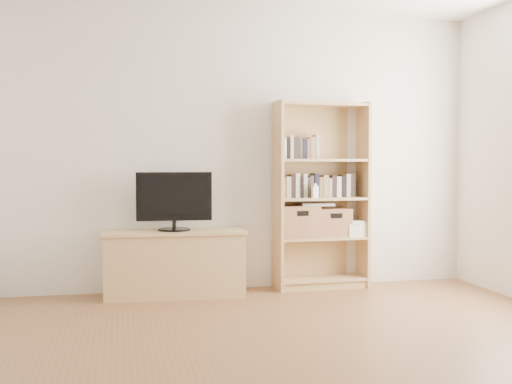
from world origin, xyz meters
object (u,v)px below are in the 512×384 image
object	(u,v)px
tv_stand	(175,264)
baby_monitor	(315,192)
television	(174,201)
bookshelf	(321,195)
laptop	(317,204)
basket_right	(332,222)
basket_left	(298,221)

from	to	relation	value
tv_stand	baby_monitor	bearing A→B (deg)	0.74
television	baby_monitor	xyz separation A→B (m)	(1.30, -0.03, 0.07)
tv_stand	baby_monitor	distance (m)	1.44
bookshelf	laptop	world-z (taller)	bookshelf
bookshelf	laptop	xyz separation A→B (m)	(-0.05, -0.01, -0.08)
tv_stand	baby_monitor	xyz separation A→B (m)	(1.30, -0.03, 0.64)
tv_stand	television	bearing A→B (deg)	0.00
basket_right	laptop	size ratio (longest dim) A/B	1.06
bookshelf	tv_stand	bearing A→B (deg)	-179.20
bookshelf	television	size ratio (longest dim) A/B	2.63
bookshelf	basket_right	distance (m)	0.28
basket_right	television	bearing A→B (deg)	-176.52
baby_monitor	basket_left	distance (m)	0.32
tv_stand	basket_left	xyz separation A→B (m)	(1.16, 0.06, 0.36)
television	baby_monitor	distance (m)	1.30
basket_left	basket_right	bearing A→B (deg)	-0.94
television	laptop	xyz separation A→B (m)	(1.34, 0.06, -0.05)
basket_left	basket_right	size ratio (longest dim) A/B	1.11
laptop	baby_monitor	bearing A→B (deg)	-111.30
television	basket_left	xyz separation A→B (m)	(1.16, 0.06, -0.21)
television	basket_right	xyz separation A→B (m)	(1.50, 0.07, -0.23)
baby_monitor	laptop	size ratio (longest dim) A/B	0.36
baby_monitor	bookshelf	bearing A→B (deg)	33.30
tv_stand	laptop	bearing A→B (deg)	4.50
basket_right	tv_stand	bearing A→B (deg)	-176.52
tv_stand	laptop	xyz separation A→B (m)	(1.34, 0.06, 0.52)
bookshelf	basket_right	bearing A→B (deg)	-2.60
baby_monitor	laptop	distance (m)	0.15
basket_left	basket_right	xyz separation A→B (m)	(0.34, 0.01, -0.02)
basket_left	laptop	distance (m)	0.24
television	basket_right	bearing A→B (deg)	4.60
baby_monitor	basket_right	xyz separation A→B (m)	(0.20, 0.10, -0.29)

